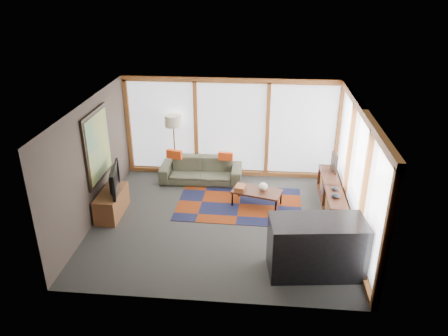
# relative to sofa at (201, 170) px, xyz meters

# --- Properties ---
(ground) EXTENTS (5.50, 5.50, 0.00)m
(ground) POSITION_rel_sofa_xyz_m (0.73, -1.95, -0.30)
(ground) COLOR #2A2B28
(ground) RESTS_ON ground
(room_envelope) EXTENTS (5.52, 5.02, 2.62)m
(room_envelope) POSITION_rel_sofa_xyz_m (1.23, -1.39, 1.24)
(room_envelope) COLOR #41382F
(room_envelope) RESTS_ON ground
(rug) EXTENTS (2.90, 1.89, 0.01)m
(rug) POSITION_rel_sofa_xyz_m (1.05, -1.14, -0.30)
(rug) COLOR maroon
(rug) RESTS_ON ground
(sofa) EXTENTS (2.07, 0.83, 0.60)m
(sofa) POSITION_rel_sofa_xyz_m (0.00, 0.00, 0.00)
(sofa) COLOR #353A2A
(sofa) RESTS_ON ground
(pillow_left) EXTENTS (0.42, 0.21, 0.22)m
(pillow_left) POSITION_rel_sofa_xyz_m (-0.68, 0.01, 0.41)
(pillow_left) COLOR #D04114
(pillow_left) RESTS_ON sofa
(pillow_right) EXTENTS (0.38, 0.14, 0.20)m
(pillow_right) POSITION_rel_sofa_xyz_m (0.63, 0.03, 0.40)
(pillow_right) COLOR #D04114
(pillow_right) RESTS_ON sofa
(floor_lamp) EXTENTS (0.42, 0.42, 1.69)m
(floor_lamp) POSITION_rel_sofa_xyz_m (-0.71, 0.22, 0.54)
(floor_lamp) COLOR black
(floor_lamp) RESTS_ON ground
(coffee_table) EXTENTS (1.22, 0.83, 0.37)m
(coffee_table) POSITION_rel_sofa_xyz_m (1.45, -1.13, -0.12)
(coffee_table) COLOR #37180F
(coffee_table) RESTS_ON ground
(book_stack) EXTENTS (0.28, 0.32, 0.09)m
(book_stack) POSITION_rel_sofa_xyz_m (1.07, -1.11, 0.11)
(book_stack) COLOR brown
(book_stack) RESTS_ON coffee_table
(vase) EXTENTS (0.24, 0.24, 0.18)m
(vase) POSITION_rel_sofa_xyz_m (1.59, -1.10, 0.16)
(vase) COLOR white
(vase) RESTS_ON coffee_table
(bookshelf) EXTENTS (0.41, 2.27, 0.57)m
(bookshelf) POSITION_rel_sofa_xyz_m (3.16, -1.09, -0.02)
(bookshelf) COLOR #37180F
(bookshelf) RESTS_ON ground
(bowl_a) EXTENTS (0.19, 0.19, 0.10)m
(bowl_a) POSITION_rel_sofa_xyz_m (3.13, -1.68, 0.31)
(bowl_a) COLOR black
(bowl_a) RESTS_ON bookshelf
(bowl_b) EXTENTS (0.16, 0.16, 0.08)m
(bowl_b) POSITION_rel_sofa_xyz_m (3.16, -1.34, 0.30)
(bowl_b) COLOR black
(bowl_b) RESTS_ON bookshelf
(shelf_picture) EXTENTS (0.10, 0.35, 0.46)m
(shelf_picture) POSITION_rel_sofa_xyz_m (3.26, -0.33, 0.50)
(shelf_picture) COLOR black
(shelf_picture) RESTS_ON bookshelf
(tv_console) EXTENTS (0.46, 1.11, 0.56)m
(tv_console) POSITION_rel_sofa_xyz_m (-1.74, -1.85, -0.02)
(tv_console) COLOR brown
(tv_console) RESTS_ON ground
(television) EXTENTS (0.35, 1.02, 0.58)m
(television) POSITION_rel_sofa_xyz_m (-1.70, -1.83, 0.55)
(television) COLOR black
(television) RESTS_ON tv_console
(bar_counter) EXTENTS (1.74, 0.96, 1.05)m
(bar_counter) POSITION_rel_sofa_xyz_m (2.55, -3.49, 0.22)
(bar_counter) COLOR black
(bar_counter) RESTS_ON ground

